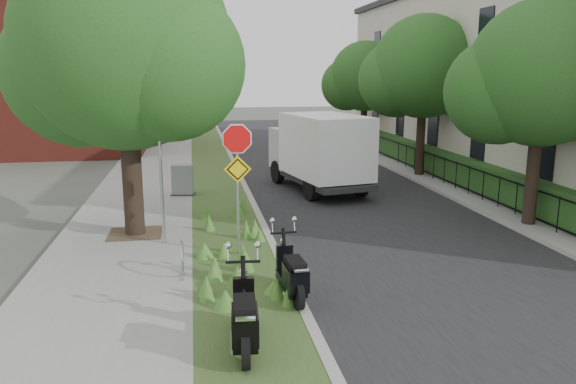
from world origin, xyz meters
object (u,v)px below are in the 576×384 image
scooter_far (293,279)px  box_truck (319,149)px  utility_cabinet (183,180)px  sign_assembly (237,162)px  scooter_near (245,325)px

scooter_far → box_truck: size_ratio=0.32×
utility_cabinet → sign_assembly: bearing=-78.7°
scooter_far → box_truck: bearing=74.6°
scooter_far → utility_cabinet: bearing=102.4°
box_truck → utility_cabinet: box_truck is taller
sign_assembly → scooter_near: 5.12m
sign_assembly → scooter_near: (-0.31, -4.80, -1.76)m
scooter_far → utility_cabinet: size_ratio=1.68×
scooter_far → scooter_near: bearing=-119.8°
box_truck → utility_cabinet: bearing=-175.2°
scooter_near → box_truck: (3.91, 12.20, 1.02)m
box_truck → scooter_far: bearing=-105.4°
scooter_near → box_truck: size_ratio=0.34×
scooter_near → utility_cabinet: utility_cabinet is taller
box_truck → utility_cabinet: 5.12m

